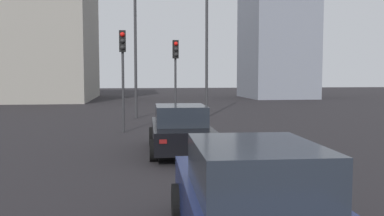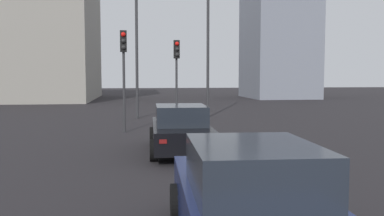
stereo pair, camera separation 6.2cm
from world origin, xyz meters
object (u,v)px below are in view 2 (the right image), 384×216
car_black_lead (181,129)px  traffic_light_near_right (124,60)px  traffic_light_near_left (177,64)px  street_lamp_far (137,45)px  street_lamp_kerbside (208,30)px  car_navy_second (250,202)px

car_black_lead → traffic_light_near_right: size_ratio=1.05×
traffic_light_near_left → traffic_light_near_right: size_ratio=0.97×
traffic_light_near_left → street_lamp_far: (3.26, 1.97, 1.15)m
car_black_lead → traffic_light_near_right: 5.71m
street_lamp_kerbside → street_lamp_far: bearing=87.8°
car_black_lead → car_navy_second: size_ratio=0.98×
car_black_lead → street_lamp_far: size_ratio=0.65×
car_black_lead → car_navy_second: 7.80m
car_black_lead → traffic_light_near_left: size_ratio=1.09×
car_navy_second → traffic_light_near_right: size_ratio=1.07×
car_navy_second → traffic_light_near_right: 13.00m
street_lamp_far → car_navy_second: bearing=-175.4°
traffic_light_near_right → street_lamp_far: bearing=174.0°
car_black_lead → street_lamp_kerbside: (10.68, -2.70, 4.34)m
car_navy_second → street_lamp_far: size_ratio=0.66×
car_black_lead → car_navy_second: bearing=-177.5°
traffic_light_near_left → street_lamp_kerbside: (3.10, -2.10, 2.06)m
traffic_light_near_left → traffic_light_near_right: 3.74m
street_lamp_kerbside → traffic_light_near_right: bearing=141.7°
car_black_lead → street_lamp_kerbside: size_ratio=0.52×
car_black_lead → car_navy_second: car_navy_second is taller
car_black_lead → car_navy_second: (-7.80, -0.13, 0.02)m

